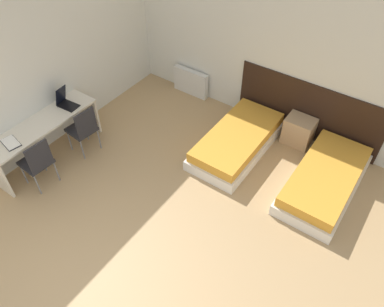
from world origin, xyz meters
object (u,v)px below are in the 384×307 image
object	(u,v)px
bed_near_window	(237,141)
chair_near_notebook	(37,161)
bed_near_door	(325,180)
chair_near_laptop	(83,128)
nightstand	(299,131)
laptop	(66,102)

from	to	relation	value
bed_near_window	chair_near_notebook	xyz separation A→B (m)	(-2.10, -2.47, 0.34)
bed_near_window	chair_near_notebook	world-z (taller)	chair_near_notebook
bed_near_window	chair_near_notebook	distance (m)	3.26
bed_near_door	chair_near_laptop	bearing A→B (deg)	-157.37
chair_near_laptop	bed_near_door	bearing A→B (deg)	28.22
bed_near_door	nightstand	distance (m)	1.10
nightstand	chair_near_notebook	distance (m)	4.34
chair_near_laptop	laptop	bearing A→B (deg)	173.21
bed_near_door	laptop	size ratio (longest dim) A/B	5.30
bed_near_window	chair_near_laptop	size ratio (longest dim) A/B	2.09
nightstand	laptop	xyz separation A→B (m)	(-3.32, -2.20, 0.55)
bed_near_window	nightstand	world-z (taller)	nightstand
nightstand	chair_near_notebook	world-z (taller)	chair_near_notebook
chair_near_laptop	laptop	distance (m)	0.53
bed_near_window	bed_near_door	world-z (taller)	same
nightstand	chair_near_notebook	xyz separation A→B (m)	(-2.88, -3.24, 0.26)
nightstand	laptop	distance (m)	4.02
chair_near_notebook	laptop	size ratio (longest dim) A/B	2.53
nightstand	laptop	size ratio (longest dim) A/B	1.41
bed_near_window	nightstand	xyz separation A→B (m)	(0.79, 0.77, 0.08)
bed_near_door	chair_near_laptop	world-z (taller)	chair_near_laptop
bed_near_window	chair_near_laptop	world-z (taller)	chair_near_laptop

